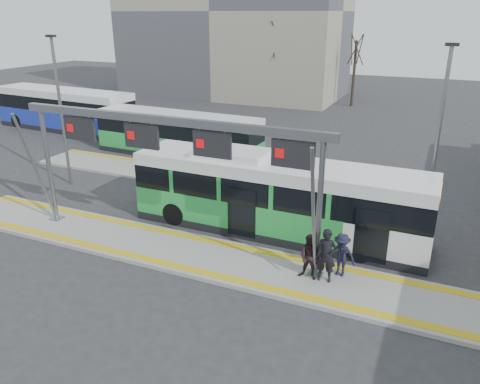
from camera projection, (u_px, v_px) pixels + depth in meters
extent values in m
plane|color=#2D2D30|center=(177.00, 252.00, 18.50)|extent=(120.00, 120.00, 0.00)
cube|color=gray|center=(177.00, 251.00, 18.47)|extent=(22.00, 3.00, 0.15)
cube|color=gray|center=(190.00, 177.00, 26.81)|extent=(20.00, 3.00, 0.15)
cube|color=gold|center=(192.00, 237.00, 19.42)|extent=(22.00, 0.35, 0.02)
cube|color=gold|center=(161.00, 262.00, 17.46)|extent=(22.00, 0.35, 0.02)
cube|color=gold|center=(199.00, 169.00, 27.76)|extent=(20.00, 0.35, 0.02)
cylinder|color=slate|center=(49.00, 166.00, 20.26)|extent=(0.20, 0.20, 5.05)
cube|color=slate|center=(57.00, 218.00, 21.16)|extent=(0.50, 0.50, 0.06)
cylinder|color=slate|center=(36.00, 170.00, 19.66)|extent=(0.12, 1.46, 4.90)
cylinder|color=slate|center=(319.00, 210.00, 15.71)|extent=(0.20, 0.20, 5.05)
cube|color=slate|center=(315.00, 274.00, 16.60)|extent=(0.50, 0.50, 0.06)
cylinder|color=slate|center=(314.00, 218.00, 15.11)|extent=(0.12, 1.46, 4.90)
cube|color=slate|center=(163.00, 120.00, 17.08)|extent=(13.00, 0.25, 0.30)
cube|color=black|center=(80.00, 129.00, 18.85)|extent=(1.50, 0.12, 0.95)
cube|color=red|center=(70.00, 128.00, 18.96)|extent=(0.32, 0.02, 0.32)
cube|color=black|center=(142.00, 136.00, 17.71)|extent=(1.50, 0.12, 0.95)
cube|color=red|center=(131.00, 135.00, 17.82)|extent=(0.32, 0.02, 0.32)
cube|color=black|center=(212.00, 145.00, 16.57)|extent=(1.50, 0.12, 0.95)
cube|color=red|center=(200.00, 144.00, 16.68)|extent=(0.32, 0.02, 0.32)
cube|color=black|center=(293.00, 154.00, 15.43)|extent=(1.50, 0.12, 0.95)
cube|color=red|center=(279.00, 153.00, 15.54)|extent=(0.32, 0.02, 0.32)
cube|color=gray|center=(234.00, 11.00, 51.27)|extent=(24.00, 12.00, 18.00)
cube|color=black|center=(276.00, 227.00, 20.22)|extent=(12.52, 2.72, 0.36)
cube|color=green|center=(276.00, 211.00, 19.94)|extent=(12.52, 2.72, 1.20)
cube|color=black|center=(277.00, 186.00, 19.54)|extent=(12.52, 2.64, 1.04)
cube|color=white|center=(278.00, 168.00, 19.26)|extent=(12.52, 2.72, 0.52)
cube|color=orange|center=(440.00, 193.00, 16.90)|extent=(0.06, 1.86, 0.29)
cube|color=white|center=(232.00, 153.00, 19.91)|extent=(3.14, 1.88, 0.31)
cylinder|color=black|center=(174.00, 214.00, 20.78)|extent=(1.04, 0.32, 1.04)
cylinder|color=black|center=(200.00, 196.00, 22.79)|extent=(1.04, 0.32, 1.04)
cylinder|color=black|center=(359.00, 249.00, 17.66)|extent=(1.04, 0.32, 1.04)
cylinder|color=black|center=(370.00, 225.00, 19.67)|extent=(1.04, 0.32, 1.04)
cube|color=black|center=(179.00, 154.00, 30.86)|extent=(11.43, 2.89, 0.33)
cube|color=green|center=(178.00, 143.00, 30.60)|extent=(11.43, 2.89, 1.09)
cube|color=black|center=(177.00, 128.00, 30.24)|extent=(11.43, 2.82, 0.94)
cube|color=white|center=(177.00, 117.00, 29.98)|extent=(11.43, 2.89, 0.47)
cylinder|color=black|center=(120.00, 146.00, 31.52)|extent=(0.96, 0.32, 0.94)
cylinder|color=black|center=(140.00, 139.00, 33.28)|extent=(0.96, 0.32, 0.94)
cylinder|color=black|center=(216.00, 160.00, 28.45)|extent=(0.96, 0.32, 0.94)
cylinder|color=black|center=(232.00, 151.00, 30.22)|extent=(0.96, 0.32, 0.94)
cube|color=black|center=(67.00, 127.00, 37.79)|extent=(12.49, 3.54, 0.38)
cube|color=#1D33AF|center=(66.00, 118.00, 37.50)|extent=(12.49, 3.54, 1.23)
cube|color=black|center=(64.00, 103.00, 37.08)|extent=(12.48, 3.46, 1.07)
cube|color=white|center=(62.00, 93.00, 36.79)|extent=(12.49, 3.54, 0.54)
cylinder|color=black|center=(17.00, 121.00, 38.53)|extent=(1.09, 0.39, 1.07)
cylinder|color=black|center=(41.00, 115.00, 40.54)|extent=(1.09, 0.39, 1.07)
cylinder|color=black|center=(90.00, 131.00, 35.05)|extent=(1.09, 0.39, 1.07)
cylinder|color=black|center=(112.00, 125.00, 37.06)|extent=(1.09, 0.39, 1.07)
imported|color=black|center=(326.00, 256.00, 15.97)|extent=(0.74, 0.53, 1.92)
imported|color=black|center=(310.00, 257.00, 16.12)|extent=(0.84, 0.67, 1.67)
imported|color=black|center=(341.00, 255.00, 16.35)|extent=(1.10, 0.71, 1.61)
cylinder|color=#382B21|center=(278.00, 69.00, 45.93)|extent=(0.28, 0.28, 7.43)
cylinder|color=#382B21|center=(354.00, 74.00, 46.43)|extent=(0.28, 0.28, 6.35)
cylinder|color=#382B21|center=(131.00, 56.00, 53.88)|extent=(0.28, 0.28, 8.26)
cylinder|color=slate|center=(62.00, 114.00, 24.50)|extent=(0.16, 0.16, 7.79)
cube|color=black|center=(51.00, 36.00, 23.10)|extent=(0.50, 0.25, 0.12)
cylinder|color=slate|center=(436.00, 147.00, 18.56)|extent=(0.16, 0.16, 7.78)
cube|color=black|center=(452.00, 44.00, 17.17)|extent=(0.50, 0.25, 0.12)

